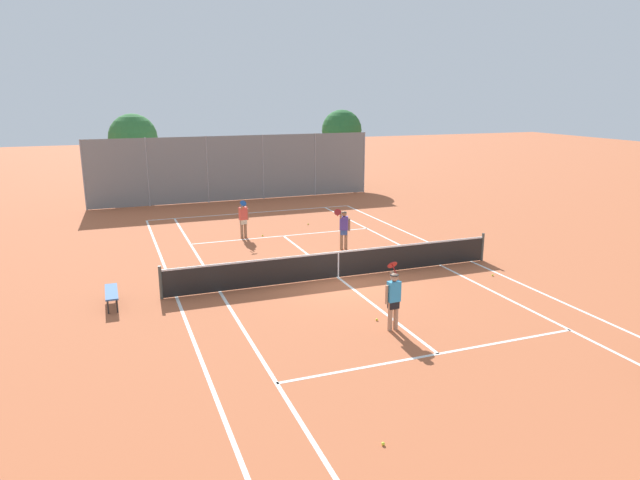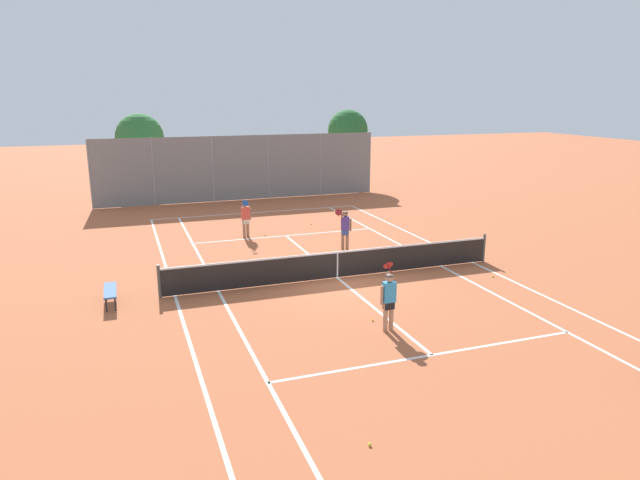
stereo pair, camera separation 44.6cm
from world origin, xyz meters
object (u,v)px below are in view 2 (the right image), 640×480
at_px(player_far_left, 246,217).
at_px(player_far_right, 345,228).
at_px(loose_tennis_ball_1, 493,276).
at_px(tree_behind_left, 138,139).
at_px(loose_tennis_ball_4, 265,235).
at_px(loose_tennis_ball_0, 373,320).
at_px(tennis_net, 337,264).
at_px(loose_tennis_ball_2, 370,444).
at_px(loose_tennis_ball_3, 311,224).
at_px(courtside_bench, 110,291).
at_px(player_near_side, 389,298).
at_px(tree_behind_right, 347,132).

xyz_separation_m(player_far_left, player_far_right, (3.37, -3.36, 0.00)).
relative_size(loose_tennis_ball_1, tree_behind_left, 0.01).
bearing_deg(loose_tennis_ball_4, loose_tennis_ball_0, -87.74).
height_order(tennis_net, loose_tennis_ball_1, tennis_net).
bearing_deg(loose_tennis_ball_2, tennis_net, 72.25).
bearing_deg(tennis_net, loose_tennis_ball_4, 97.55).
height_order(player_far_right, loose_tennis_ball_1, player_far_right).
distance_m(player_far_left, loose_tennis_ball_3, 3.91).
distance_m(tennis_net, courtside_bench, 7.40).
height_order(loose_tennis_ball_2, loose_tennis_ball_3, same).
relative_size(loose_tennis_ball_0, loose_tennis_ball_3, 1.00).
xyz_separation_m(player_near_side, loose_tennis_ball_3, (2.15, 12.80, -0.89)).
height_order(player_far_left, loose_tennis_ball_1, player_far_left).
relative_size(player_far_right, tree_behind_left, 0.35).
distance_m(player_near_side, loose_tennis_ball_0, 1.15).
bearing_deg(tennis_net, player_near_side, -94.29).
bearing_deg(loose_tennis_ball_3, loose_tennis_ball_2, -105.31).
relative_size(loose_tennis_ball_0, loose_tennis_ball_2, 1.00).
height_order(loose_tennis_ball_0, courtside_bench, courtside_bench).
distance_m(loose_tennis_ball_0, loose_tennis_ball_2, 5.89).
distance_m(loose_tennis_ball_3, tree_behind_left, 13.56).
distance_m(player_far_right, loose_tennis_ball_3, 4.87).
bearing_deg(player_far_left, tennis_net, -75.47).
bearing_deg(player_far_left, loose_tennis_ball_0, -83.21).
height_order(player_far_right, loose_tennis_ball_3, player_far_right).
distance_m(player_far_right, tree_behind_left, 17.40).
distance_m(player_far_right, loose_tennis_ball_0, 7.65).
distance_m(loose_tennis_ball_0, loose_tennis_ball_4, 10.66).
bearing_deg(loose_tennis_ball_4, loose_tennis_ball_2, -97.43).
bearing_deg(loose_tennis_ball_3, tree_behind_right, 59.65).
height_order(tennis_net, tree_behind_left, tree_behind_left).
bearing_deg(player_far_right, loose_tennis_ball_2, -110.02).
height_order(loose_tennis_ball_3, loose_tennis_ball_4, same).
xyz_separation_m(player_far_right, loose_tennis_ball_2, (-4.60, -12.63, -0.89)).
relative_size(loose_tennis_ball_4, tree_behind_right, 0.01).
distance_m(player_far_left, loose_tennis_ball_2, 16.05).
xyz_separation_m(loose_tennis_ball_2, loose_tennis_ball_4, (2.08, 15.98, 0.00)).
height_order(player_far_left, loose_tennis_ball_0, player_far_left).
height_order(loose_tennis_ball_2, loose_tennis_ball_4, same).
xyz_separation_m(player_near_side, courtside_bench, (-7.04, 4.59, -0.52)).
bearing_deg(loose_tennis_ball_3, player_near_side, -99.51).
distance_m(player_far_left, loose_tennis_ball_4, 1.23).
height_order(player_far_left, loose_tennis_ball_2, player_far_left).
height_order(player_far_left, tree_behind_right, tree_behind_right).
height_order(loose_tennis_ball_0, loose_tennis_ball_1, same).
xyz_separation_m(player_near_side, loose_tennis_ball_4, (-0.54, 11.37, -0.89)).
height_order(tennis_net, player_far_right, player_far_right).
relative_size(loose_tennis_ball_4, tree_behind_left, 0.01).
bearing_deg(loose_tennis_ball_2, tree_behind_left, 95.27).
xyz_separation_m(loose_tennis_ball_0, tree_behind_right, (8.38, 22.53, 3.66)).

